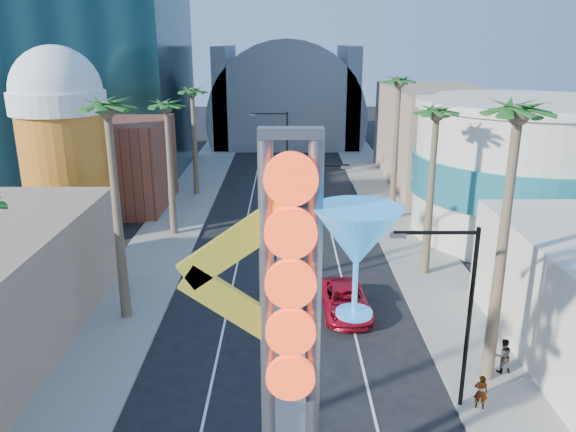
# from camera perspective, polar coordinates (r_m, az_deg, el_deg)

# --- Properties ---
(sidewalk_west) EXTENTS (5.00, 100.00, 0.15)m
(sidewalk_west) POSITION_cam_1_polar(r_m,az_deg,el_deg) (50.26, -10.96, 0.09)
(sidewalk_west) COLOR gray
(sidewalk_west) RESTS_ON ground
(sidewalk_east) EXTENTS (5.00, 100.00, 0.15)m
(sidewalk_east) POSITION_cam_1_polar(r_m,az_deg,el_deg) (50.31, 10.82, 0.12)
(sidewalk_east) COLOR gray
(sidewalk_east) RESTS_ON ground
(median) EXTENTS (1.60, 84.00, 0.15)m
(median) POSITION_cam_1_polar(r_m,az_deg,el_deg) (52.25, -0.08, 1.09)
(median) COLOR gray
(median) RESTS_ON ground
(brick_filler_west) EXTENTS (10.00, 10.00, 8.00)m
(brick_filler_west) POSITION_cam_1_polar(r_m,az_deg,el_deg) (53.68, -17.49, 5.04)
(brick_filler_west) COLOR brown
(brick_filler_west) RESTS_ON ground
(filler_east) EXTENTS (10.00, 20.00, 10.00)m
(filler_east) POSITION_cam_1_polar(r_m,az_deg,el_deg) (63.03, 14.75, 7.94)
(filler_east) COLOR #A17F67
(filler_east) RESTS_ON ground
(beer_mug) EXTENTS (7.00, 7.00, 14.50)m
(beer_mug) POSITION_cam_1_polar(r_m,az_deg,el_deg) (45.91, -21.98, 7.49)
(beer_mug) COLOR #CF5B1B
(beer_mug) RESTS_ON ground
(turquoise_building) EXTENTS (16.60, 16.60, 10.60)m
(turquoise_building) POSITION_cam_1_polar(r_m,az_deg,el_deg) (46.85, 22.61, 4.34)
(turquoise_building) COLOR beige
(turquoise_building) RESTS_ON ground
(canopy) EXTENTS (22.00, 16.00, 22.00)m
(canopy) POSITION_cam_1_polar(r_m,az_deg,el_deg) (84.78, -0.15, 10.35)
(canopy) COLOR slate
(canopy) RESTS_ON ground
(neon_sign) EXTENTS (6.53, 2.60, 12.55)m
(neon_sign) POSITION_cam_1_polar(r_m,az_deg,el_deg) (16.88, 3.07, -8.93)
(neon_sign) COLOR gray
(neon_sign) RESTS_ON ground
(streetlight_0) EXTENTS (3.79, 0.25, 8.00)m
(streetlight_0) POSITION_cam_1_polar(r_m,az_deg,el_deg) (33.64, 0.94, 0.30)
(streetlight_0) COLOR black
(streetlight_0) RESTS_ON ground
(streetlight_1) EXTENTS (3.79, 0.25, 8.00)m
(streetlight_1) POSITION_cam_1_polar(r_m,az_deg,el_deg) (57.00, -0.65, 7.43)
(streetlight_1) COLOR black
(streetlight_1) RESTS_ON ground
(streetlight_2) EXTENTS (3.45, 0.25, 8.00)m
(streetlight_2) POSITION_cam_1_polar(r_m,az_deg,el_deg) (23.49, 16.97, -8.47)
(streetlight_2) COLOR black
(streetlight_2) RESTS_ON ground
(palm_1) EXTENTS (2.40, 2.40, 12.70)m
(palm_1) POSITION_cam_1_polar(r_m,az_deg,el_deg) (29.76, -17.78, 8.96)
(palm_1) COLOR brown
(palm_1) RESTS_ON ground
(palm_2) EXTENTS (2.40, 2.40, 11.20)m
(palm_2) POSITION_cam_1_polar(r_m,az_deg,el_deg) (43.38, -12.21, 10.03)
(palm_2) COLOR brown
(palm_2) RESTS_ON ground
(palm_3) EXTENTS (2.40, 2.40, 11.20)m
(palm_3) POSITION_cam_1_polar(r_m,az_deg,el_deg) (55.11, -9.69, 11.68)
(palm_3) COLOR brown
(palm_3) RESTS_ON ground
(palm_5) EXTENTS (2.40, 2.40, 13.20)m
(palm_5) POSITION_cam_1_polar(r_m,az_deg,el_deg) (24.20, 22.16, 7.79)
(palm_5) COLOR brown
(palm_5) RESTS_ON ground
(palm_6) EXTENTS (2.40, 2.40, 11.70)m
(palm_6) POSITION_cam_1_polar(r_m,az_deg,el_deg) (35.67, 14.80, 9.04)
(palm_6) COLOR brown
(palm_6) RESTS_ON ground
(palm_7) EXTENTS (2.40, 2.40, 12.70)m
(palm_7) POSITION_cam_1_polar(r_m,az_deg,el_deg) (47.20, 11.19, 12.30)
(palm_7) COLOR brown
(palm_7) RESTS_ON ground
(red_pickup) EXTENTS (2.84, 5.63, 1.53)m
(red_pickup) POSITION_cam_1_polar(r_m,az_deg,el_deg) (32.13, 5.83, -8.54)
(red_pickup) COLOR #B80E23
(red_pickup) RESTS_ON ground
(pedestrian_a) EXTENTS (0.63, 0.49, 1.52)m
(pedestrian_a) POSITION_cam_1_polar(r_m,az_deg,el_deg) (25.56, 19.00, -16.54)
(pedestrian_a) COLOR gray
(pedestrian_a) RESTS_ON sidewalk_east
(pedestrian_b) EXTENTS (0.84, 0.67, 1.66)m
(pedestrian_b) POSITION_cam_1_polar(r_m,az_deg,el_deg) (28.27, 21.00, -13.10)
(pedestrian_b) COLOR gray
(pedestrian_b) RESTS_ON sidewalk_east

